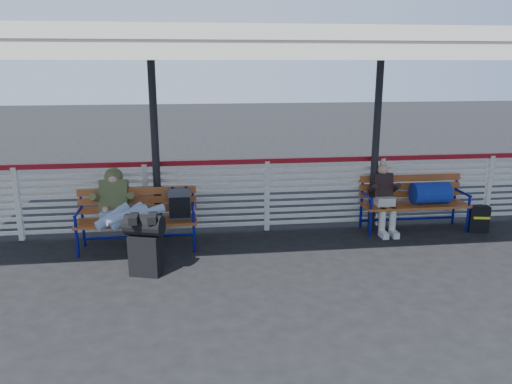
{
  "coord_description": "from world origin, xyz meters",
  "views": [
    {
      "loc": [
        -1.21,
        -6.13,
        2.76
      ],
      "look_at": [
        -0.3,
        1.0,
        0.91
      ],
      "focal_mm": 35.0,
      "sensor_mm": 36.0,
      "label": 1
    }
  ],
  "objects": [
    {
      "name": "fence",
      "position": [
        0.0,
        1.9,
        0.66
      ],
      "size": [
        12.08,
        0.08,
        1.24
      ],
      "color": "silver",
      "rests_on": "ground"
    },
    {
      "name": "suitcase_side",
      "position": [
        3.53,
        1.36,
        0.22
      ],
      "size": [
        0.35,
        0.25,
        0.45
      ],
      "rotation": [
        0.0,
        0.0,
        -0.19
      ],
      "color": "black",
      "rests_on": "ground"
    },
    {
      "name": "luggage_stack",
      "position": [
        -1.89,
        0.26,
        0.46
      ],
      "size": [
        0.57,
        0.42,
        0.84
      ],
      "rotation": [
        0.0,
        0.0,
        -0.31
      ],
      "color": "black",
      "rests_on": "ground"
    },
    {
      "name": "companion_person",
      "position": [
        1.93,
        1.57,
        0.6
      ],
      "size": [
        0.32,
        0.66,
        1.15
      ],
      "color": "beige",
      "rests_on": "ground"
    },
    {
      "name": "canopy",
      "position": [
        -0.0,
        0.87,
        3.04
      ],
      "size": [
        12.6,
        3.6,
        3.16
      ],
      "color": "silver",
      "rests_on": "ground"
    },
    {
      "name": "traveler_man",
      "position": [
        -2.23,
        0.95,
        0.71
      ],
      "size": [
        0.94,
        1.64,
        0.77
      ],
      "color": "#9CB6D2",
      "rests_on": "ground"
    },
    {
      "name": "ground",
      "position": [
        0.0,
        0.0,
        0.0
      ],
      "size": [
        60.0,
        60.0,
        0.0
      ],
      "primitive_type": "plane",
      "color": "black",
      "rests_on": "ground"
    },
    {
      "name": "bench_right",
      "position": [
        2.62,
        1.6,
        0.61
      ],
      "size": [
        1.8,
        0.56,
        0.92
      ],
      "color": "#AC5621",
      "rests_on": "ground"
    },
    {
      "name": "bench_left",
      "position": [
        -1.88,
        1.29,
        0.6
      ],
      "size": [
        1.8,
        0.56,
        0.93
      ],
      "color": "#AC5621",
      "rests_on": "ground"
    }
  ]
}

